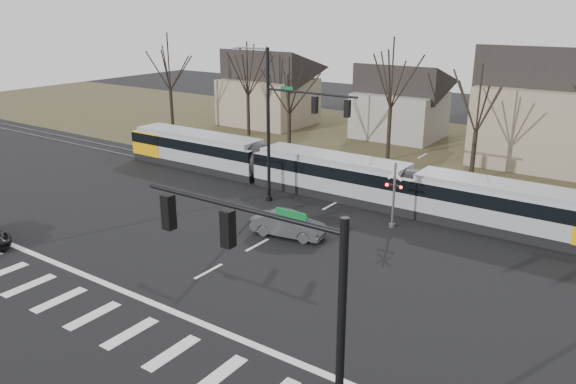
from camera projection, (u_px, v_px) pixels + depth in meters
The scene contains 15 objects.
ground at pixel (180, 287), 26.56m from camera, with size 140.00×140.00×0.00m, color black.
grass_verge at pixel (430, 151), 51.53m from camera, with size 140.00×28.00×0.01m, color #38331E.
crosswalk at pixel (111, 324), 23.44m from camera, with size 27.00×2.60×0.01m.
stop_line at pixel (151, 302), 25.16m from camera, with size 28.00×0.35×0.01m, color silver.
lane_dashes at pixel (345, 197), 39.05m from camera, with size 0.18×30.00×0.01m.
rail_pair at pixel (344, 198), 38.88m from camera, with size 90.00×1.52×0.06m.
tram at pixel (330, 173), 39.23m from camera, with size 37.90×2.81×2.87m.
sedan at pixel (289, 224), 32.27m from camera, with size 4.50×2.22×1.42m, color #3E4144.
signal_pole_near_right at pixel (279, 304), 14.79m from camera, with size 6.72×0.44×8.00m.
signal_pole_far at pixel (288, 121), 35.83m from camera, with size 9.28×0.44×10.20m.
rail_crossing_signal at pixel (394, 197), 33.25m from camera, with size 1.08×0.36×4.00m.
tree_row at pixel (432, 109), 44.20m from camera, with size 59.20×7.20×10.00m.
house_a at pixel (268, 84), 62.52m from camera, with size 9.72×8.64×8.60m.
house_b at pixel (401, 98), 56.12m from camera, with size 8.64×7.56×7.65m.
house_c at pixel (546, 102), 45.80m from camera, with size 10.80×8.64×10.10m.
Camera 1 is at (17.79, -16.65, 12.59)m, focal length 35.00 mm.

